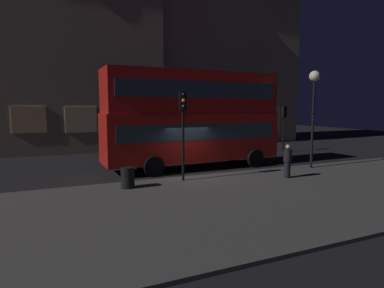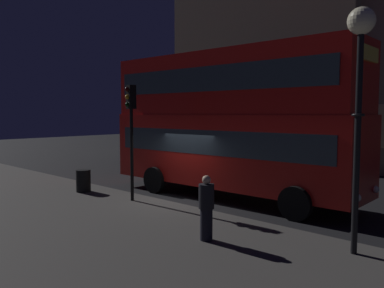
{
  "view_description": "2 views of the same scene",
  "coord_description": "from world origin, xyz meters",
  "px_view_note": "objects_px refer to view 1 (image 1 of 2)",
  "views": [
    {
      "loc": [
        -6.75,
        -15.29,
        3.56
      ],
      "look_at": [
        0.03,
        -0.03,
        1.67
      ],
      "focal_mm": 30.21,
      "sensor_mm": 36.0,
      "label": 1
    },
    {
      "loc": [
        10.19,
        -10.2,
        3.31
      ],
      "look_at": [
        -0.57,
        1.32,
        2.06
      ],
      "focal_mm": 36.68,
      "sensor_mm": 36.0,
      "label": 2
    }
  ],
  "objects_px": {
    "street_lamp": "(314,92)",
    "traffic_light_far_side": "(284,119)",
    "double_decker_bus": "(193,115)",
    "litter_bin": "(128,178)",
    "traffic_light_near_kerb": "(183,117)",
    "pedestrian": "(287,161)"
  },
  "relations": [
    {
      "from": "street_lamp",
      "to": "traffic_light_far_side",
      "type": "bearing_deg",
      "value": 62.73
    },
    {
      "from": "double_decker_bus",
      "to": "litter_bin",
      "type": "bearing_deg",
      "value": -143.93
    },
    {
      "from": "traffic_light_near_kerb",
      "to": "street_lamp",
      "type": "bearing_deg",
      "value": 11.27
    },
    {
      "from": "street_lamp",
      "to": "litter_bin",
      "type": "distance_m",
      "value": 11.39
    },
    {
      "from": "traffic_light_far_side",
      "to": "pedestrian",
      "type": "height_order",
      "value": "traffic_light_far_side"
    },
    {
      "from": "street_lamp",
      "to": "litter_bin",
      "type": "bearing_deg",
      "value": -177.87
    },
    {
      "from": "double_decker_bus",
      "to": "traffic_light_far_side",
      "type": "xyz_separation_m",
      "value": [
        9.38,
        3.35,
        -0.47
      ]
    },
    {
      "from": "street_lamp",
      "to": "double_decker_bus",
      "type": "bearing_deg",
      "value": 152.42
    },
    {
      "from": "double_decker_bus",
      "to": "traffic_light_near_kerb",
      "type": "xyz_separation_m",
      "value": [
        -1.95,
        -3.22,
        0.01
      ]
    },
    {
      "from": "traffic_light_far_side",
      "to": "litter_bin",
      "type": "height_order",
      "value": "traffic_light_far_side"
    },
    {
      "from": "double_decker_bus",
      "to": "traffic_light_far_side",
      "type": "distance_m",
      "value": 9.97
    },
    {
      "from": "double_decker_bus",
      "to": "street_lamp",
      "type": "relative_size",
      "value": 1.91
    },
    {
      "from": "pedestrian",
      "to": "traffic_light_near_kerb",
      "type": "bearing_deg",
      "value": -93.53
    },
    {
      "from": "traffic_light_near_kerb",
      "to": "pedestrian",
      "type": "distance_m",
      "value": 5.58
    },
    {
      "from": "traffic_light_far_side",
      "to": "pedestrian",
      "type": "xyz_separation_m",
      "value": [
        -6.42,
        -8.08,
        -1.69
      ]
    },
    {
      "from": "double_decker_bus",
      "to": "traffic_light_near_kerb",
      "type": "bearing_deg",
      "value": -122.38
    },
    {
      "from": "street_lamp",
      "to": "traffic_light_near_kerb",
      "type": "bearing_deg",
      "value": -179.52
    },
    {
      "from": "traffic_light_far_side",
      "to": "traffic_light_near_kerb",
      "type": "bearing_deg",
      "value": 24.2
    },
    {
      "from": "double_decker_bus",
      "to": "pedestrian",
      "type": "relative_size",
      "value": 6.38
    },
    {
      "from": "traffic_light_near_kerb",
      "to": "street_lamp",
      "type": "xyz_separation_m",
      "value": [
        7.98,
        0.07,
        1.33
      ]
    },
    {
      "from": "traffic_light_far_side",
      "to": "street_lamp",
      "type": "height_order",
      "value": "street_lamp"
    },
    {
      "from": "pedestrian",
      "to": "traffic_light_far_side",
      "type": "bearing_deg",
      "value": 155.1
    }
  ]
}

